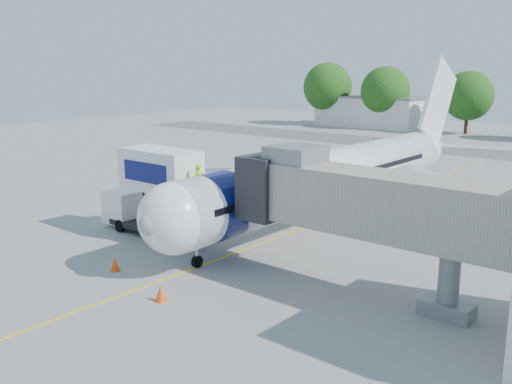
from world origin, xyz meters
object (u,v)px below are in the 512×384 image
Objects in this scene: aircraft at (337,175)px; ground_tug at (46,299)px; catering_hiloader at (154,192)px; jet_bridge at (357,202)px.

aircraft is 9.04× the size of ground_tug.
catering_hiloader is (-6.26, -11.12, -0.19)m from aircraft.
catering_hiloader is 2.04× the size of ground_tug.
ground_tug is at bearing -128.21° from jet_bridge.
aircraft is 13.77m from jet_bridge.
aircraft is 2.71× the size of jet_bridge.
jet_bridge is at bearing 73.99° from ground_tug.
catering_hiloader is at bearing -179.99° from jet_bridge.
jet_bridge is 3.33× the size of ground_tug.
jet_bridge is 14.34m from catering_hiloader.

